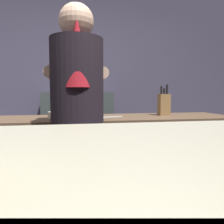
# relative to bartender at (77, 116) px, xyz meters

# --- Properties ---
(wall_back) EXTENTS (5.20, 0.10, 2.70)m
(wall_back) POSITION_rel_bartender_xyz_m (0.01, 1.98, 0.38)
(wall_back) COLOR #454158
(wall_back) RESTS_ON ground
(prep_counter) EXTENTS (2.10, 0.60, 0.91)m
(prep_counter) POSITION_rel_bartender_xyz_m (0.36, 0.45, -0.51)
(prep_counter) COLOR brown
(prep_counter) RESTS_ON ground
(back_shelf) EXTENTS (0.97, 0.36, 1.14)m
(back_shelf) POSITION_rel_bartender_xyz_m (0.05, 1.70, -0.40)
(back_shelf) COLOR #363F3F
(back_shelf) RESTS_ON ground
(bartender) EXTENTS (0.42, 0.51, 1.68)m
(bartender) POSITION_rel_bartender_xyz_m (0.00, 0.00, 0.00)
(bartender) COLOR #353441
(bartender) RESTS_ON ground
(knife_block) EXTENTS (0.10, 0.08, 0.29)m
(knife_block) POSITION_rel_bartender_xyz_m (0.82, 0.49, 0.05)
(knife_block) COLOR olive
(knife_block) RESTS_ON prep_counter
(mixing_bowl) EXTENTS (0.18, 0.18, 0.05)m
(mixing_bowl) POSITION_rel_bartender_xyz_m (-0.14, 0.47, -0.03)
(mixing_bowl) COLOR beige
(mixing_bowl) RESTS_ON prep_counter
(chefs_knife) EXTENTS (0.24, 0.10, 0.01)m
(chefs_knife) POSITION_rel_bartender_xyz_m (0.28, 0.40, -0.05)
(chefs_knife) COLOR silver
(chefs_knife) RESTS_ON prep_counter
(bottle_olive_oil) EXTENTS (0.06, 0.06, 0.26)m
(bottle_olive_oil) POSITION_rel_bartender_xyz_m (-0.04, 1.77, 0.27)
(bottle_olive_oil) COLOR #488236
(bottle_olive_oil) RESTS_ON back_shelf
(bottle_vinegar) EXTENTS (0.07, 0.07, 0.24)m
(bottle_vinegar) POSITION_rel_bartender_xyz_m (0.30, 1.61, 0.26)
(bottle_vinegar) COLOR #D5C576
(bottle_vinegar) RESTS_ON back_shelf
(bottle_soy) EXTENTS (0.06, 0.06, 0.19)m
(bottle_soy) POSITION_rel_bartender_xyz_m (-0.22, 1.65, 0.24)
(bottle_soy) COLOR black
(bottle_soy) RESTS_ON back_shelf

